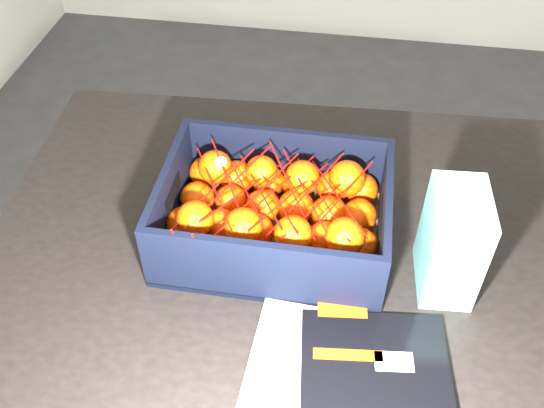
# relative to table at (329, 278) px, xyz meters

# --- Properties ---
(ground) EXTENTS (3.50, 3.50, 0.00)m
(ground) POSITION_rel_table_xyz_m (0.20, 0.32, -0.65)
(ground) COLOR #343436
(ground) RESTS_ON ground
(table) EXTENTS (1.24, 0.86, 0.75)m
(table) POSITION_rel_table_xyz_m (0.00, 0.00, 0.00)
(table) COLOR black
(table) RESTS_ON ground
(magazine_stack) EXTENTS (0.32, 0.34, 0.02)m
(magazine_stack) POSITION_rel_table_xyz_m (0.03, -0.29, 0.11)
(magazine_stack) COLOR silver
(magazine_stack) RESTS_ON table
(produce_crate) EXTENTS (0.37, 0.28, 0.13)m
(produce_crate) POSITION_rel_table_xyz_m (-0.10, -0.00, 0.14)
(produce_crate) COLOR brown
(produce_crate) RESTS_ON table
(clementine_heap) EXTENTS (0.36, 0.26, 0.11)m
(clementine_heap) POSITION_rel_table_xyz_m (-0.10, -0.00, 0.15)
(clementine_heap) COLOR #F44405
(clementine_heap) RESTS_ON produce_crate
(mesh_net) EXTENTS (0.31, 0.25, 0.09)m
(mesh_net) POSITION_rel_table_xyz_m (-0.11, -0.01, 0.21)
(mesh_net) COLOR red
(mesh_net) RESTS_ON clementine_heap
(retail_carton) EXTENTS (0.09, 0.13, 0.18)m
(retail_carton) POSITION_rel_table_xyz_m (0.18, -0.05, 0.19)
(retail_carton) COLOR white
(retail_carton) RESTS_ON table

